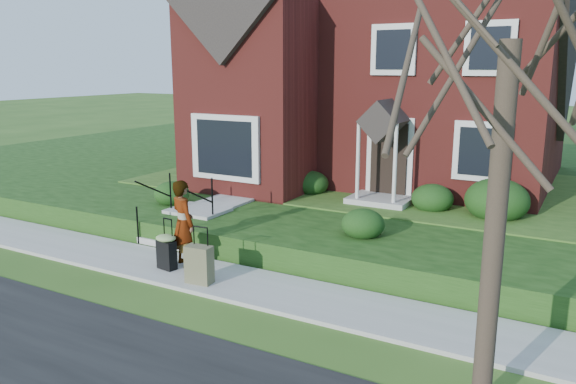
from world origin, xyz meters
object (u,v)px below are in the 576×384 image
Objects in this scene: front_steps at (187,221)px; woman at (183,223)px; suitcase_olive at (199,264)px; suitcase_black at (166,250)px.

woman is at bearing -52.24° from front_steps.
suitcase_olive is (2.15, -2.26, -0.02)m from front_steps.
front_steps is at bearing -28.48° from woman.
front_steps is at bearing 128.06° from suitcase_olive.
suitcase_olive is at bearing 167.84° from woman.
woman is (1.23, -1.59, 0.52)m from front_steps.
front_steps is 3.12m from suitcase_olive.
suitcase_black is at bearing 159.60° from suitcase_olive.
suitcase_olive is (1.06, -0.28, -0.04)m from suitcase_black.
suitcase_black is 0.96× the size of suitcase_olive.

